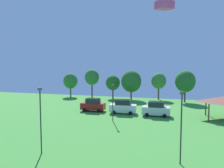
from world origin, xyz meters
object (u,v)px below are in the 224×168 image
at_px(light_post_0, 41,117).
at_px(light_post_2, 113,100).
at_px(treeline_tree_0, 70,81).
at_px(parked_car_second_from_left, 123,107).
at_px(treeline_tree_3, 131,81).
at_px(light_post_1, 181,124).
at_px(treeline_tree_1, 92,77).
at_px(treeline_tree_4, 159,81).
at_px(parked_car_leftmost, 93,105).
at_px(treeline_tree_2, 113,83).
at_px(parked_car_third_from_left, 156,109).
at_px(treeline_tree_5, 185,81).

xyz_separation_m(light_post_0, light_post_2, (3.04, 14.04, -0.45)).
xyz_separation_m(light_post_2, treeline_tree_0, (-17.47, 21.77, 0.85)).
height_order(parked_car_second_from_left, treeline_tree_3, treeline_tree_3).
height_order(light_post_1, treeline_tree_1, treeline_tree_1).
xyz_separation_m(light_post_1, treeline_tree_4, (-5.02, 35.66, 0.86)).
relative_size(parked_car_leftmost, treeline_tree_1, 0.62).
relative_size(light_post_1, treeline_tree_4, 0.99).
xyz_separation_m(light_post_2, treeline_tree_3, (-1.52, 21.00, 1.17)).
relative_size(parked_car_leftmost, treeline_tree_2, 0.76).
height_order(parked_car_leftmost, light_post_2, light_post_2).
bearing_deg(treeline_tree_1, light_post_0, -76.70).
relative_size(parked_car_second_from_left, treeline_tree_2, 0.82).
distance_m(parked_car_second_from_left, parked_car_third_from_left, 5.63).
height_order(light_post_0, treeline_tree_0, light_post_0).
bearing_deg(light_post_1, parked_car_third_from_left, 102.07).
xyz_separation_m(light_post_1, treeline_tree_2, (-15.88, 34.59, 0.26)).
distance_m(parked_car_leftmost, parked_car_third_from_left, 11.26).
bearing_deg(parked_car_third_from_left, treeline_tree_1, 135.21).
bearing_deg(treeline_tree_4, treeline_tree_2, -174.35).
bearing_deg(parked_car_second_from_left, light_post_0, -104.77).
xyz_separation_m(light_post_1, light_post_2, (-9.66, 12.75, -0.41)).
distance_m(parked_car_third_from_left, treeline_tree_5, 16.57).
bearing_deg(treeline_tree_1, light_post_1, -58.17).
bearing_deg(treeline_tree_3, light_post_2, -85.87).
distance_m(parked_car_third_from_left, treeline_tree_2, 20.82).
bearing_deg(light_post_2, light_post_0, -102.23).
relative_size(light_post_0, treeline_tree_2, 1.12).
xyz_separation_m(treeline_tree_2, treeline_tree_5, (16.74, -1.24, 0.79)).
distance_m(parked_car_leftmost, treeline_tree_2, 16.15).
xyz_separation_m(treeline_tree_0, treeline_tree_2, (11.25, 0.07, -0.19)).
distance_m(light_post_2, treeline_tree_2, 22.72).
distance_m(parked_car_second_from_left, treeline_tree_2, 17.79).
bearing_deg(treeline_tree_1, treeline_tree_2, 8.37).
height_order(parked_car_leftmost, parked_car_third_from_left, parked_car_third_from_left).
bearing_deg(treeline_tree_4, light_post_0, -101.74).
relative_size(light_post_2, treeline_tree_0, 0.91).
height_order(parked_car_leftmost, light_post_1, light_post_1).
bearing_deg(parked_car_second_from_left, parked_car_leftmost, 170.06).
bearing_deg(light_post_0, treeline_tree_3, 87.50).
xyz_separation_m(treeline_tree_2, treeline_tree_4, (10.85, 1.07, 0.60)).
relative_size(light_post_2, treeline_tree_5, 0.78).
bearing_deg(treeline_tree_4, parked_car_second_from_left, -104.15).
bearing_deg(parked_car_leftmost, light_post_2, -50.22).
bearing_deg(treeline_tree_0, treeline_tree_4, 2.95).
height_order(light_post_0, treeline_tree_4, light_post_0).
xyz_separation_m(parked_car_third_from_left, light_post_2, (-5.85, -5.07, 1.94)).
bearing_deg(parked_car_third_from_left, treeline_tree_3, 112.98).
bearing_deg(parked_car_third_from_left, treeline_tree_5, 71.42).
bearing_deg(treeline_tree_3, treeline_tree_2, 169.92).
relative_size(light_post_2, treeline_tree_4, 0.86).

